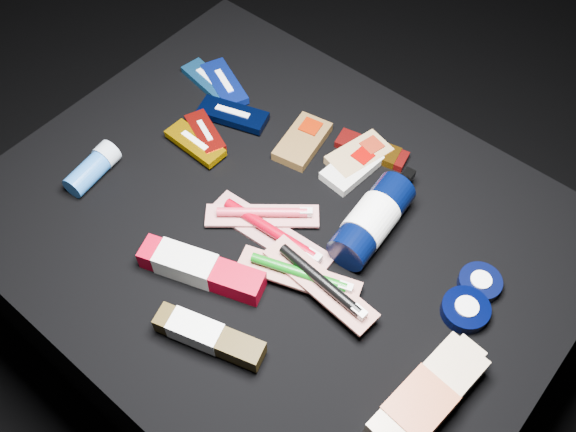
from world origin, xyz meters
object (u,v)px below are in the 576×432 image
Objects in this scene: lotion_bottle at (372,220)px; toothpaste_carton_red at (196,268)px; deodorant_stick at (93,168)px; bodywash_bottle at (426,399)px.

toothpaste_carton_red is (-0.17, -0.25, -0.02)m from lotion_bottle.
deodorant_stick is 0.29m from toothpaste_carton_red.
lotion_bottle is 1.06× the size of toothpaste_carton_red.
lotion_bottle is 0.30m from bodywash_bottle.
bodywash_bottle reaches higher than toothpaste_carton_red.
bodywash_bottle is 0.68m from deodorant_stick.
deodorant_stick is (-0.68, -0.03, 0.00)m from bodywash_bottle.
deodorant_stick is (-0.45, -0.22, -0.01)m from lotion_bottle.
bodywash_bottle is (0.23, -0.19, -0.01)m from lotion_bottle.
deodorant_stick is at bearing 155.27° from toothpaste_carton_red.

